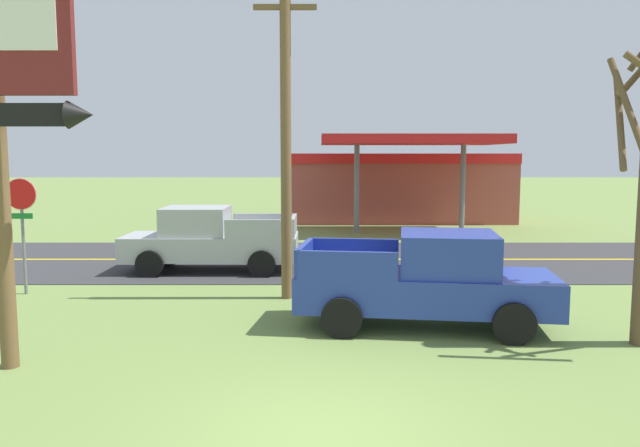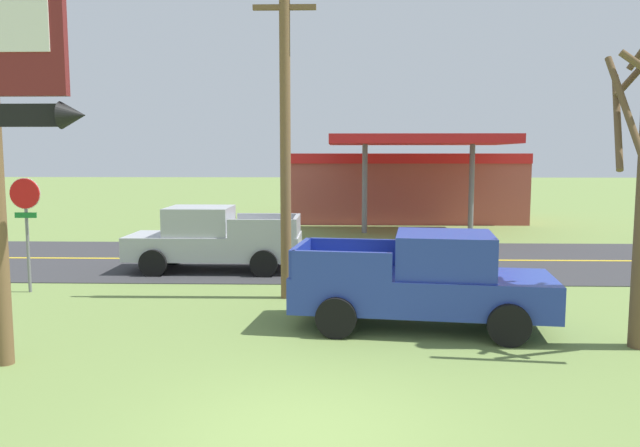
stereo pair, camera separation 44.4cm
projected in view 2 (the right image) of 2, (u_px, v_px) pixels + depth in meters
name	position (u px, v px, depth m)	size (l,w,h in m)	color
ground_plane	(302.00, 435.00, 7.74)	(180.00, 180.00, 0.00)	olive
road_asphalt	(324.00, 260.00, 20.66)	(140.00, 8.00, 0.02)	#333335
road_centre_line	(324.00, 259.00, 20.65)	(126.00, 0.20, 0.01)	gold
stop_sign	(26.00, 214.00, 15.60)	(0.80, 0.08, 2.95)	slate
utility_pole	(285.00, 118.00, 14.71)	(1.66, 0.26, 8.28)	brown
gas_station	(404.00, 184.00, 33.23)	(12.00, 11.50, 4.40)	#A84C42
pickup_blue_parked_on_lawn	(424.00, 281.00, 12.48)	(5.41, 2.75, 1.96)	#233893
pickup_silver_on_road	(213.00, 239.00, 18.66)	(5.20, 2.24, 1.96)	#A8AAAF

